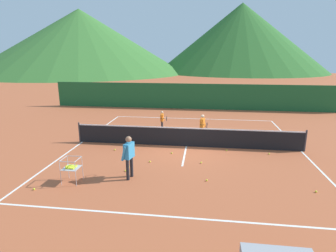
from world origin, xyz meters
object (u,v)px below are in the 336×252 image
tennis_net (187,137)px  ball_cart (71,167)px  student_0 (162,119)px  tennis_ball_9 (201,163)px  instructor (129,153)px  tennis_ball_7 (34,189)px  tennis_ball_5 (150,162)px  tennis_ball_10 (125,171)px  tennis_ball_2 (115,150)px  tennis_ball_4 (172,153)px  student_1 (203,125)px  tennis_ball_0 (207,180)px  tennis_ball_3 (129,167)px  tennis_ball_11 (127,151)px  tennis_ball_6 (269,154)px  tennis_ball_8 (316,192)px  tennis_ball_1 (227,150)px

tennis_net → ball_cart: size_ratio=12.59×
student_0 → tennis_ball_9: size_ratio=17.75×
instructor → tennis_ball_7: (-2.99, -1.35, -0.94)m
tennis_ball_5 → tennis_ball_10: size_ratio=1.00×
tennis_ball_2 → tennis_ball_4: size_ratio=1.00×
student_1 → ball_cart: (-4.59, -5.79, -0.24)m
instructor → tennis_ball_10: instructor is taller
tennis_net → tennis_ball_0: tennis_net is taller
ball_cart → tennis_ball_9: ball_cart is taller
tennis_ball_5 → tennis_ball_3: bearing=-137.2°
tennis_ball_3 → tennis_ball_5: bearing=42.8°
student_1 → tennis_net: bearing=-121.1°
tennis_ball_2 → tennis_ball_10: same height
tennis_net → tennis_ball_11: tennis_net is taller
student_0 → tennis_ball_9: student_0 is taller
tennis_ball_6 → tennis_ball_10: size_ratio=1.00×
tennis_ball_3 → tennis_ball_7: same height
tennis_net → tennis_ball_10: (-2.18, -3.38, -0.47)m
tennis_ball_8 → tennis_ball_9: same height
tennis_ball_5 → tennis_ball_9: size_ratio=1.00×
tennis_ball_0 → tennis_ball_7: same height
student_0 → tennis_ball_5: size_ratio=17.75×
student_0 → student_1: 2.83m
tennis_ball_8 → tennis_ball_9: size_ratio=1.00×
tennis_ball_2 → tennis_ball_7: (-1.47, -4.20, 0.00)m
tennis_ball_7 → tennis_ball_8: bearing=6.5°
tennis_ball_4 → tennis_ball_5: 1.42m
tennis_ball_6 → ball_cart: bearing=-153.4°
tennis_ball_7 → tennis_ball_10: bearing=35.2°
tennis_ball_2 → tennis_ball_3: (1.22, -1.94, 0.00)m
tennis_ball_0 → tennis_ball_1: bearing=74.1°
tennis_ball_0 → tennis_ball_10: same height
ball_cart → tennis_ball_0: (4.82, 0.71, -0.55)m
tennis_net → tennis_ball_0: 3.95m
tennis_ball_7 → instructor: bearing=24.2°
tennis_ball_11 → instructor: bearing=-71.8°
tennis_ball_6 → tennis_ball_9: 3.44m
ball_cart → tennis_ball_8: 8.47m
tennis_net → tennis_ball_11: bearing=-158.3°
instructor → tennis_ball_1: (3.81, 3.48, -0.94)m
student_1 → tennis_ball_9: student_1 is taller
student_0 → ball_cart: 7.59m
student_0 → tennis_ball_8: (6.27, -6.94, -0.69)m
tennis_ball_3 → tennis_ball_5: 1.01m
student_1 → tennis_ball_3: size_ratio=20.20×
tennis_net → tennis_ball_2: tennis_net is taller
tennis_ball_8 → tennis_ball_5: bearing=162.8°
tennis_ball_6 → tennis_ball_5: bearing=-162.6°
tennis_ball_9 → student_1: bearing=90.0°
tennis_ball_10 → tennis_ball_8: bearing=-6.8°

